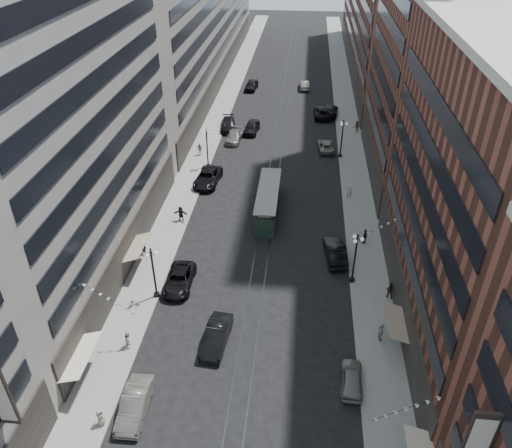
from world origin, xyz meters
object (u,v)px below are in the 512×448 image
at_px(lamppost_sw_far, 153,271).
at_px(car_4, 352,378).
at_px(pedestrian_9, 357,127).
at_px(pedestrian_6, 200,149).
at_px(pedestrian_extra_0, 365,236).
at_px(pedestrian_7, 390,290).
at_px(pedestrian_extra_1, 129,339).
at_px(car_12, 330,111).
at_px(car_14, 305,85).
at_px(car_8, 234,136).
at_px(car_1, 135,404).
at_px(lamppost_sw_mid, 207,147).
at_px(lamppost_se_mid, 342,137).
at_px(car_10, 335,252).
at_px(pedestrian_1, 100,417).
at_px(car_11, 326,146).
at_px(pedestrian_4, 381,332).
at_px(streetcar, 268,202).
at_px(car_13, 252,127).
at_px(pedestrian_8, 349,192).
at_px(pedestrian_5, 181,214).
at_px(car_7, 208,178).
at_px(car_2, 179,280).
at_px(car_extra_0, 228,125).
at_px(pedestrian_2, 143,249).
at_px(car_9, 251,85).
at_px(lamppost_se_far, 355,257).

height_order(lamppost_sw_far, car_4, lamppost_sw_far).
bearing_deg(pedestrian_9, pedestrian_6, -132.91).
bearing_deg(pedestrian_extra_0, pedestrian_7, 37.13).
xyz_separation_m(pedestrian_9, pedestrian_extra_1, (-21.95, -47.68, -0.08)).
height_order(car_12, pedestrian_6, pedestrian_6).
relative_size(car_14, pedestrian_7, 2.85).
bearing_deg(pedestrian_9, car_8, -142.59).
bearing_deg(car_1, lamppost_sw_mid, 91.42).
xyz_separation_m(lamppost_se_mid, pedestrian_9, (2.97, 9.30, -2.06)).
relative_size(car_1, car_12, 0.84).
xyz_separation_m(car_14, pedestrian_9, (8.68, -20.83, 0.23)).
distance_m(car_10, pedestrian_7, 7.41).
relative_size(pedestrian_1, car_11, 0.31).
distance_m(car_4, pedestrian_4, 5.52).
relative_size(car_4, pedestrian_9, 2.32).
bearing_deg(streetcar, car_13, 100.74).
height_order(pedestrian_1, pedestrian_8, pedestrian_8).
bearing_deg(car_1, pedestrian_5, 94.26).
relative_size(car_7, pedestrian_5, 3.41).
distance_m(lamppost_sw_far, lamppost_sw_mid, 27.00).
bearing_deg(car_2, pedestrian_8, 46.31).
distance_m(car_7, pedestrian_5, 9.44).
height_order(pedestrian_4, car_extra_0, pedestrian_4).
relative_size(car_2, pedestrian_2, 3.46).
bearing_deg(pedestrian_9, lamppost_sw_mid, -123.96).
distance_m(car_11, pedestrian_9, 8.66).
relative_size(lamppost_sw_far, car_1, 1.10).
distance_m(lamppost_sw_far, pedestrian_8, 27.67).
distance_m(car_8, pedestrian_6, 7.01).
bearing_deg(car_extra_0, pedestrian_9, -4.47).
height_order(car_10, pedestrian_5, pedestrian_5).
bearing_deg(car_2, pedestrian_7, 0.19).
xyz_separation_m(lamppost_sw_far, car_14, (12.68, 62.13, -2.29)).
xyz_separation_m(car_11, pedestrian_extra_0, (3.78, -23.69, 0.36)).
height_order(lamppost_sw_mid, pedestrian_extra_1, lamppost_sw_mid).
xyz_separation_m(lamppost_sw_mid, pedestrian_4, (20.26, -30.57, -2.08)).
distance_m(car_8, car_9, 24.57).
bearing_deg(pedestrian_extra_0, car_10, -21.40).
bearing_deg(car_extra_0, pedestrian_2, -102.88).
xyz_separation_m(car_12, pedestrian_7, (4.35, -46.42, 0.14)).
bearing_deg(pedestrian_9, pedestrian_extra_0, -70.09).
relative_size(car_12, car_13, 1.15).
xyz_separation_m(car_10, pedestrian_8, (2.08, 12.44, 0.21)).
height_order(car_13, pedestrian_9, pedestrian_9).
xyz_separation_m(lamppost_se_far, car_8, (-16.00, 32.16, -2.34)).
xyz_separation_m(pedestrian_4, car_13, (-15.56, 43.38, -0.13)).
relative_size(pedestrian_8, pedestrian_extra_0, 1.06).
relative_size(lamppost_se_far, pedestrian_7, 3.22).
bearing_deg(pedestrian_2, lamppost_se_far, 16.17).
xyz_separation_m(car_2, car_10, (15.08, 5.86, 0.12)).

